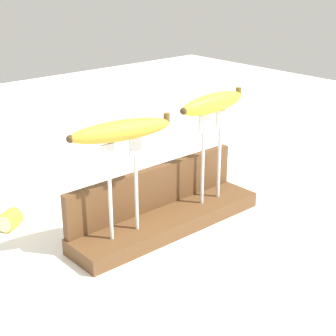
# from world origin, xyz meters

# --- Properties ---
(ground_plane) EXTENTS (3.00, 3.00, 0.00)m
(ground_plane) POSITION_xyz_m (0.00, 0.00, 0.00)
(ground_plane) COLOR silver
(wooden_board) EXTENTS (0.43, 0.10, 0.03)m
(wooden_board) POSITION_xyz_m (0.00, 0.00, 0.02)
(wooden_board) COLOR brown
(wooden_board) RESTS_ON ground
(board_backstop) EXTENTS (0.42, 0.02, 0.09)m
(board_backstop) POSITION_xyz_m (0.00, 0.04, 0.08)
(board_backstop) COLOR brown
(board_backstop) RESTS_ON wooden_board
(fork_stand_left) EXTENTS (0.08, 0.01, 0.18)m
(fork_stand_left) POSITION_xyz_m (-0.11, -0.01, 0.14)
(fork_stand_left) COLOR silver
(fork_stand_left) RESTS_ON wooden_board
(fork_stand_right) EXTENTS (0.07, 0.01, 0.19)m
(fork_stand_right) POSITION_xyz_m (0.11, -0.01, 0.15)
(fork_stand_right) COLOR silver
(fork_stand_right) RESTS_ON wooden_board
(banana_raised_left) EXTENTS (0.20, 0.08, 0.04)m
(banana_raised_left) POSITION_xyz_m (-0.11, -0.01, 0.23)
(banana_raised_left) COLOR gold
(banana_raised_left) RESTS_ON fork_stand_left
(banana_raised_right) EXTENTS (0.18, 0.05, 0.04)m
(banana_raised_right) POSITION_xyz_m (0.11, -0.01, 0.24)
(banana_raised_right) COLOR yellow
(banana_raised_right) RESTS_ON fork_stand_right
(fork_fallen_far) EXTENTS (0.15, 0.09, 0.01)m
(fork_fallen_far) POSITION_xyz_m (0.20, 0.16, 0.00)
(fork_fallen_far) COLOR silver
(fork_fallen_far) RESTS_ON ground
(banana_chunk_near) EXTENTS (0.06, 0.05, 0.04)m
(banana_chunk_near) POSITION_xyz_m (-0.24, 0.21, 0.02)
(banana_chunk_near) COLOR yellow
(banana_chunk_near) RESTS_ON ground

